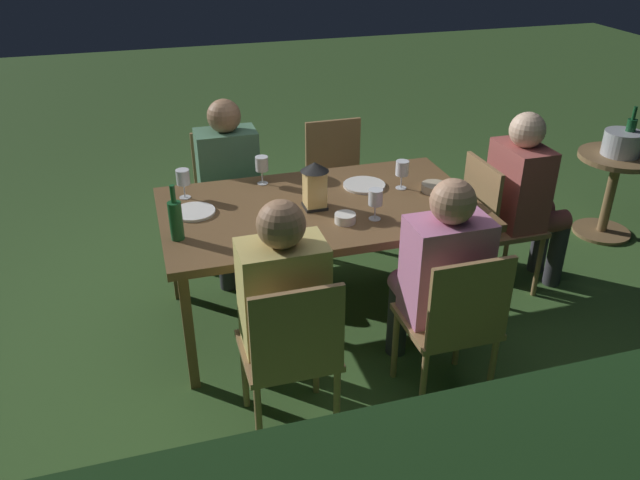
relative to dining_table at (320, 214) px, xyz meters
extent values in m
plane|color=#385B28|center=(0.00, 0.00, -0.68)|extent=(16.00, 16.00, 0.00)
cube|color=brown|center=(0.00, 0.00, 0.03)|extent=(1.74, 1.00, 0.04)
cube|color=brown|center=(-0.80, -0.43, -0.34)|extent=(0.05, 0.05, 0.69)
cube|color=brown|center=(0.80, -0.43, -0.34)|extent=(0.05, 0.05, 0.69)
cube|color=brown|center=(-0.80, 0.43, -0.34)|extent=(0.05, 0.05, 0.69)
cube|color=brown|center=(0.80, 0.43, -0.34)|extent=(0.05, 0.05, 0.69)
cube|color=#937047|center=(0.39, -0.82, -0.25)|extent=(0.42, 0.40, 0.03)
cube|color=#937047|center=(0.39, -1.01, -0.02)|extent=(0.40, 0.02, 0.42)
cylinder|color=#937047|center=(0.21, -0.65, -0.47)|extent=(0.03, 0.03, 0.42)
cylinder|color=#937047|center=(0.57, -0.65, -0.47)|extent=(0.03, 0.03, 0.42)
cylinder|color=#937047|center=(0.21, -0.99, -0.47)|extent=(0.03, 0.03, 0.42)
cylinder|color=#937047|center=(0.57, -0.99, -0.47)|extent=(0.03, 0.03, 0.42)
cube|color=#4C7A5B|center=(0.39, -0.76, 0.02)|extent=(0.38, 0.24, 0.50)
sphere|color=#997051|center=(0.39, -0.76, 0.36)|extent=(0.21, 0.21, 0.21)
cylinder|color=#4C7A5B|center=(0.30, -0.62, -0.22)|extent=(0.13, 0.36, 0.13)
cylinder|color=#4C7A5B|center=(0.48, -0.62, -0.22)|extent=(0.13, 0.36, 0.13)
cylinder|color=#333338|center=(0.30, -0.46, -0.46)|extent=(0.11, 0.11, 0.45)
cylinder|color=#333338|center=(0.48, -0.46, -0.46)|extent=(0.11, 0.11, 0.45)
cube|color=#937047|center=(-0.39, -0.82, -0.25)|extent=(0.42, 0.40, 0.03)
cube|color=#937047|center=(-0.39, -1.01, -0.02)|extent=(0.40, 0.02, 0.42)
cylinder|color=#937047|center=(-0.57, -0.65, -0.47)|extent=(0.03, 0.03, 0.42)
cylinder|color=#937047|center=(-0.21, -0.65, -0.47)|extent=(0.03, 0.03, 0.42)
cylinder|color=#937047|center=(-0.57, -0.99, -0.47)|extent=(0.03, 0.03, 0.42)
cylinder|color=#937047|center=(-0.21, -0.99, -0.47)|extent=(0.03, 0.03, 0.42)
cube|color=#937047|center=(0.39, 0.82, -0.25)|extent=(0.42, 0.40, 0.03)
cube|color=#937047|center=(0.39, 1.01, -0.02)|extent=(0.40, 0.03, 0.42)
cylinder|color=#937047|center=(0.57, 0.65, -0.47)|extent=(0.03, 0.03, 0.42)
cylinder|color=#937047|center=(0.21, 0.65, -0.47)|extent=(0.03, 0.03, 0.42)
cylinder|color=#937047|center=(0.57, 0.99, -0.47)|extent=(0.03, 0.03, 0.42)
cylinder|color=#937047|center=(0.21, 0.99, -0.47)|extent=(0.03, 0.03, 0.42)
cube|color=tan|center=(0.39, 0.76, 0.02)|extent=(0.38, 0.24, 0.50)
sphere|color=#997051|center=(0.39, 0.76, 0.36)|extent=(0.21, 0.21, 0.21)
cylinder|color=tan|center=(0.48, 0.62, -0.22)|extent=(0.13, 0.36, 0.13)
cylinder|color=tan|center=(0.30, 0.62, -0.22)|extent=(0.13, 0.36, 0.13)
cylinder|color=#333338|center=(0.48, 0.46, -0.46)|extent=(0.11, 0.11, 0.45)
cylinder|color=#333338|center=(0.30, 0.46, -0.46)|extent=(0.11, 0.11, 0.45)
cube|color=#937047|center=(-0.39, 0.82, -0.25)|extent=(0.42, 0.40, 0.03)
cube|color=#937047|center=(-0.39, 1.01, -0.02)|extent=(0.40, 0.03, 0.42)
cylinder|color=#937047|center=(-0.21, 0.65, -0.47)|extent=(0.03, 0.03, 0.42)
cylinder|color=#937047|center=(-0.57, 0.65, -0.47)|extent=(0.03, 0.03, 0.42)
cylinder|color=#937047|center=(-0.21, 0.99, -0.47)|extent=(0.03, 0.03, 0.42)
cylinder|color=#937047|center=(-0.57, 0.99, -0.47)|extent=(0.03, 0.03, 0.42)
cube|color=#C675A3|center=(-0.39, 0.76, 0.02)|extent=(0.38, 0.24, 0.50)
sphere|color=tan|center=(-0.39, 0.76, 0.36)|extent=(0.21, 0.21, 0.21)
cylinder|color=#C675A3|center=(-0.30, 0.62, -0.22)|extent=(0.13, 0.36, 0.13)
cylinder|color=#C675A3|center=(-0.48, 0.62, -0.22)|extent=(0.13, 0.36, 0.13)
cylinder|color=#333338|center=(-0.30, 0.46, -0.46)|extent=(0.11, 0.11, 0.45)
cylinder|color=#333338|center=(-0.48, 0.46, -0.46)|extent=(0.11, 0.11, 0.45)
cube|color=#937047|center=(-1.19, 0.00, -0.25)|extent=(0.40, 0.42, 0.03)
cube|color=#937047|center=(-1.00, 0.00, -0.02)|extent=(0.03, 0.40, 0.42)
cylinder|color=#937047|center=(-1.36, -0.18, -0.47)|extent=(0.03, 0.03, 0.42)
cylinder|color=#937047|center=(-1.36, 0.18, -0.47)|extent=(0.03, 0.03, 0.42)
cylinder|color=#937047|center=(-1.02, -0.18, -0.47)|extent=(0.03, 0.03, 0.42)
cylinder|color=#937047|center=(-1.02, 0.18, -0.47)|extent=(0.03, 0.03, 0.42)
cube|color=#9E4C47|center=(-1.25, 0.00, 0.02)|extent=(0.24, 0.38, 0.50)
sphere|color=beige|center=(-1.25, 0.00, 0.36)|extent=(0.21, 0.21, 0.21)
cylinder|color=#9E4C47|center=(-1.39, -0.09, -0.22)|extent=(0.36, 0.13, 0.13)
cylinder|color=#9E4C47|center=(-1.39, 0.09, -0.22)|extent=(0.36, 0.13, 0.13)
cylinder|color=#333338|center=(-1.55, -0.09, -0.46)|extent=(0.11, 0.11, 0.45)
cylinder|color=#333338|center=(-1.55, 0.09, -0.46)|extent=(0.11, 0.11, 0.45)
cube|color=black|center=(0.04, 0.02, 0.06)|extent=(0.12, 0.12, 0.01)
cube|color=#F9D17A|center=(0.04, 0.02, 0.17)|extent=(0.11, 0.11, 0.20)
cone|color=black|center=(0.04, 0.02, 0.29)|extent=(0.15, 0.15, 0.05)
cylinder|color=#1E5B2D|center=(0.79, 0.17, 0.15)|extent=(0.07, 0.07, 0.20)
cylinder|color=#1E5B2D|center=(0.79, 0.17, 0.30)|extent=(0.03, 0.03, 0.09)
cylinder|color=silver|center=(0.71, -0.31, 0.05)|extent=(0.06, 0.06, 0.00)
cylinder|color=silver|center=(0.71, -0.31, 0.10)|extent=(0.01, 0.01, 0.08)
cylinder|color=silver|center=(0.71, -0.31, 0.18)|extent=(0.08, 0.08, 0.08)
cylinder|color=maroon|center=(0.71, -0.31, 0.15)|extent=(0.07, 0.07, 0.03)
cylinder|color=silver|center=(-0.23, 0.24, 0.05)|extent=(0.06, 0.06, 0.00)
cylinder|color=silver|center=(-0.23, 0.24, 0.10)|extent=(0.01, 0.01, 0.08)
cylinder|color=silver|center=(-0.23, 0.24, 0.18)|extent=(0.08, 0.08, 0.08)
cylinder|color=maroon|center=(-0.23, 0.24, 0.15)|extent=(0.07, 0.07, 0.03)
cylinder|color=silver|center=(-0.52, -0.09, 0.05)|extent=(0.06, 0.06, 0.00)
cylinder|color=silver|center=(-0.52, -0.09, 0.10)|extent=(0.01, 0.01, 0.08)
cylinder|color=silver|center=(-0.52, -0.09, 0.18)|extent=(0.08, 0.08, 0.08)
cylinder|color=maroon|center=(-0.52, -0.09, 0.15)|extent=(0.07, 0.07, 0.03)
cylinder|color=silver|center=(0.24, -0.38, 0.05)|extent=(0.06, 0.06, 0.00)
cylinder|color=silver|center=(0.24, -0.38, 0.10)|extent=(0.01, 0.01, 0.08)
cylinder|color=silver|center=(0.24, -0.38, 0.18)|extent=(0.08, 0.08, 0.08)
cylinder|color=maroon|center=(0.24, -0.38, 0.15)|extent=(0.07, 0.07, 0.03)
cylinder|color=white|center=(0.27, 0.33, 0.06)|extent=(0.24, 0.24, 0.01)
cylinder|color=white|center=(0.68, -0.10, 0.06)|extent=(0.23, 0.23, 0.01)
cylinder|color=silver|center=(-0.32, -0.17, 0.06)|extent=(0.25, 0.25, 0.01)
cylinder|color=silver|center=(-0.74, 0.22, 0.08)|extent=(0.16, 0.16, 0.05)
cylinder|color=#424C1E|center=(-0.74, 0.22, 0.09)|extent=(0.13, 0.13, 0.02)
cylinder|color=#BCAD8E|center=(-0.69, 0.01, 0.07)|extent=(0.15, 0.15, 0.05)
cylinder|color=tan|center=(-0.69, 0.01, 0.08)|extent=(0.13, 0.13, 0.01)
cylinder|color=silver|center=(-0.07, 0.24, 0.08)|extent=(0.11, 0.11, 0.05)
cylinder|color=#477533|center=(-0.07, 0.24, 0.09)|extent=(0.09, 0.09, 0.01)
cylinder|color=brown|center=(-2.33, -0.41, -0.07)|extent=(0.55, 0.55, 0.03)
cylinder|color=brown|center=(-2.33, -0.41, -0.39)|extent=(0.07, 0.07, 0.59)
cylinder|color=brown|center=(-2.33, -0.41, -0.67)|extent=(0.41, 0.41, 0.02)
cylinder|color=#B2B7BF|center=(-2.33, -0.41, 0.03)|extent=(0.26, 0.26, 0.17)
cylinder|color=white|center=(-2.33, -0.41, 0.07)|extent=(0.23, 0.23, 0.04)
cylinder|color=#144723|center=(-2.37, -0.41, 0.12)|extent=(0.07, 0.07, 0.16)
cylinder|color=#144723|center=(-2.37, -0.41, 0.24)|extent=(0.03, 0.03, 0.09)
camera|label=1|loc=(0.90, 3.06, 1.57)|focal=35.78mm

